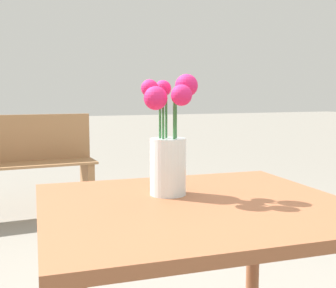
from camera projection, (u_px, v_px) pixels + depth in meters
table_front at (195, 239)px, 1.19m from camera, size 0.93×0.85×0.71m
flower_vase at (168, 148)px, 1.25m from camera, size 0.17×0.16×0.36m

